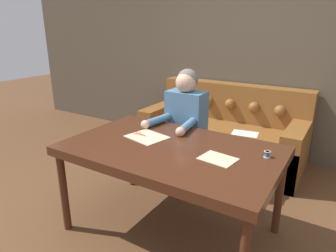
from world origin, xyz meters
TOP-DOWN VIEW (x-y plane):
  - ground_plane at (0.00, 0.00)m, footprint 16.00×16.00m
  - wall_back at (0.00, 2.07)m, footprint 8.00×0.06m
  - dining_table at (-0.04, 0.06)m, footprint 1.59×0.98m
  - couch at (-0.22, 1.62)m, footprint 1.91×0.91m
  - person at (-0.27, 0.71)m, footprint 0.43×0.61m
  - pattern_paper_main at (-0.31, 0.13)m, footprint 0.35×0.31m
  - pattern_paper_offcut at (0.35, 0.04)m, footprint 0.26×0.21m
  - scissors at (-0.38, 0.14)m, footprint 0.23×0.10m
  - thread_spool at (0.62, 0.24)m, footprint 0.04×0.04m

SIDE VIEW (x-z plane):
  - ground_plane at x=0.00m, z-range 0.00..0.00m
  - couch at x=-0.22m, z-range -0.14..0.77m
  - person at x=-0.27m, z-range 0.00..1.23m
  - dining_table at x=-0.04m, z-range 0.31..1.05m
  - pattern_paper_main at x=-0.31m, z-range 0.74..0.75m
  - pattern_paper_offcut at x=0.35m, z-range 0.74..0.75m
  - scissors at x=-0.38m, z-range 0.74..0.75m
  - thread_spool at x=0.62m, z-range 0.74..0.79m
  - wall_back at x=0.00m, z-range 0.00..2.60m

